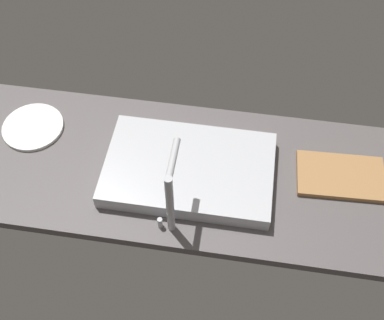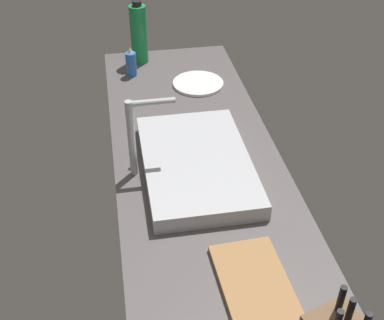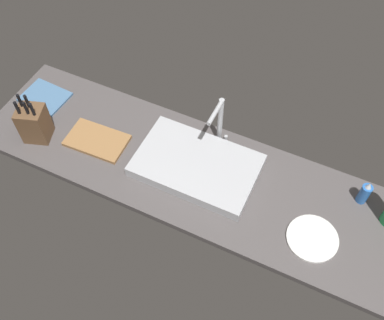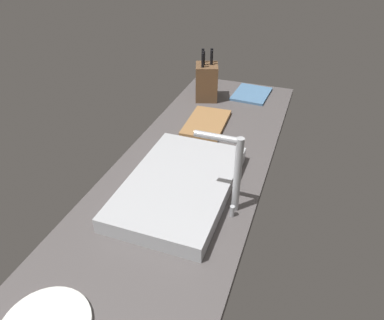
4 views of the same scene
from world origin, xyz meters
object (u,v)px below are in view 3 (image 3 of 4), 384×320
object	(u,v)px
dish_towel	(45,97)
faucet	(219,119)
sink_basin	(197,165)
dinner_plate	(312,238)
knife_block	(34,123)
soap_bottle	(364,193)
cutting_board	(97,140)

from	to	relation	value
dish_towel	faucet	bearing A→B (deg)	7.48
sink_basin	dinner_plate	xyz separation A→B (cm)	(57.42, -11.08, -2.13)
sink_basin	faucet	bearing A→B (deg)	82.59
knife_block	dish_towel	world-z (taller)	knife_block
dinner_plate	sink_basin	bearing A→B (deg)	169.07
sink_basin	dish_towel	xyz separation A→B (cm)	(-88.55, 6.51, -2.13)
dish_towel	sink_basin	bearing A→B (deg)	-4.20
soap_bottle	dinner_plate	xyz separation A→B (cm)	(-13.58, -26.80, -5.09)
cutting_board	dish_towel	bearing A→B (deg)	162.26
knife_block	dinner_plate	size ratio (longest dim) A/B	1.18
knife_block	sink_basin	bearing A→B (deg)	-7.42
dinner_plate	knife_block	bearing A→B (deg)	-178.35
faucet	sink_basin	bearing A→B (deg)	-97.41
knife_block	dish_towel	size ratio (longest dim) A/B	1.12
cutting_board	dinner_plate	size ratio (longest dim) A/B	1.33
knife_block	soap_bottle	world-z (taller)	knife_block
soap_bottle	cutting_board	bearing A→B (deg)	-169.72
sink_basin	knife_block	size ratio (longest dim) A/B	2.16
faucet	dish_towel	bearing A→B (deg)	-172.52
faucet	cutting_board	size ratio (longest dim) A/B	0.95
sink_basin	soap_bottle	world-z (taller)	soap_bottle
faucet	knife_block	size ratio (longest dim) A/B	1.07
faucet	dinner_plate	xyz separation A→B (cm)	(55.02, -29.53, -15.53)
cutting_board	dinner_plate	world-z (taller)	cutting_board
soap_bottle	knife_block	bearing A→B (deg)	-168.22
cutting_board	dish_towel	xyz separation A→B (cm)	(-39.37, 12.60, -0.30)
dinner_plate	soap_bottle	bearing A→B (deg)	63.12
soap_bottle	faucet	bearing A→B (deg)	177.72
soap_bottle	dinner_plate	size ratio (longest dim) A/B	0.62
knife_block	dish_towel	bearing A→B (deg)	101.76
dinner_plate	dish_towel	world-z (taller)	same
cutting_board	dinner_plate	bearing A→B (deg)	-2.68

